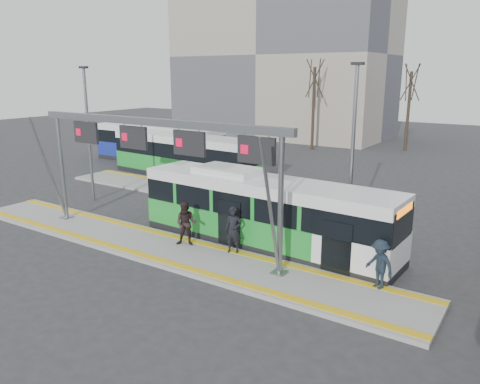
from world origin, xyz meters
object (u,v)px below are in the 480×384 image
object	(u,v)px
passenger_b	(186,224)
hero_bus	(264,212)
gantry	(153,145)
passenger_a	(233,230)
passenger_c	(379,264)

from	to	relation	value
passenger_b	hero_bus	bearing A→B (deg)	15.32
gantry	hero_bus	world-z (taller)	gantry
hero_bus	passenger_a	xyz separation A→B (m)	(-0.36, -1.75, -0.35)
passenger_a	gantry	bearing A→B (deg)	174.72
gantry	passenger_b	world-z (taller)	gantry
passenger_a	passenger_b	distance (m)	2.12
gantry	passenger_c	world-z (taller)	gantry
hero_bus	passenger_b	size ratio (longest dim) A/B	6.18
gantry	passenger_b	xyz separation A→B (m)	(1.26, 0.42, -3.22)
passenger_b	passenger_c	bearing A→B (deg)	-22.85
gantry	hero_bus	distance (m)	5.33
gantry	passenger_a	size ratio (longest dim) A/B	6.95
passenger_c	passenger_a	bearing A→B (deg)	-153.43
hero_bus	passenger_b	bearing A→B (deg)	-136.36
passenger_a	passenger_b	bearing A→B (deg)	171.85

